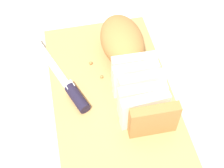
% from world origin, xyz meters
% --- Properties ---
extents(ground_plane, '(3.00, 3.00, 0.00)m').
position_xyz_m(ground_plane, '(0.00, 0.00, 0.00)').
color(ground_plane, beige).
extents(cutting_board, '(0.45, 0.27, 0.02)m').
position_xyz_m(cutting_board, '(0.00, 0.00, 0.01)').
color(cutting_board, tan).
rests_on(cutting_board, ground_plane).
extents(bread_loaf, '(0.31, 0.11, 0.08)m').
position_xyz_m(bread_loaf, '(-0.04, 0.05, 0.06)').
color(bread_loaf, '#A8753D').
rests_on(bread_loaf, cutting_board).
extents(bread_knife, '(0.25, 0.11, 0.03)m').
position_xyz_m(bread_knife, '(-0.02, -0.09, 0.03)').
color(bread_knife, silver).
rests_on(bread_knife, cutting_board).
extents(crumb_near_knife, '(0.01, 0.01, 0.01)m').
position_xyz_m(crumb_near_knife, '(-0.09, -0.03, 0.03)').
color(crumb_near_knife, '#A8753D').
rests_on(crumb_near_knife, cutting_board).
extents(crumb_near_loaf, '(0.00, 0.00, 0.00)m').
position_xyz_m(crumb_near_loaf, '(-0.07, 0.02, 0.02)').
color(crumb_near_loaf, '#A8753D').
rests_on(crumb_near_loaf, cutting_board).
extents(crumb_stray_left, '(0.00, 0.00, 0.00)m').
position_xyz_m(crumb_stray_left, '(-0.06, 0.05, 0.03)').
color(crumb_stray_left, '#A8753D').
rests_on(crumb_stray_left, cutting_board).
extents(crumb_stray_right, '(0.01, 0.01, 0.01)m').
position_xyz_m(crumb_stray_right, '(-0.04, -0.01, 0.03)').
color(crumb_stray_right, '#A8753D').
rests_on(crumb_stray_right, cutting_board).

